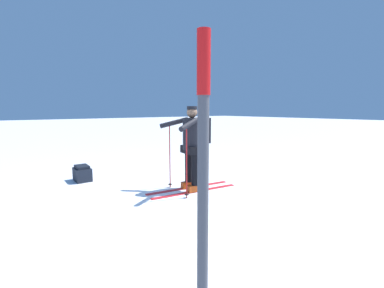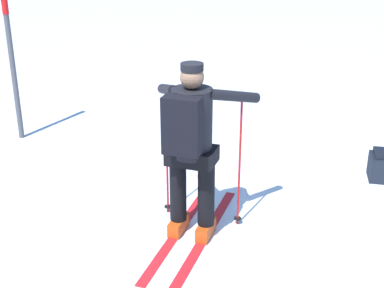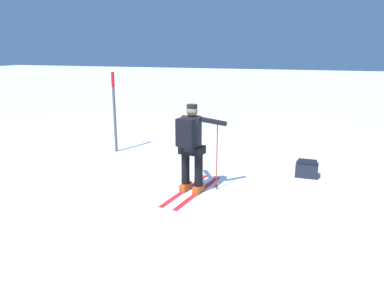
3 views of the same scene
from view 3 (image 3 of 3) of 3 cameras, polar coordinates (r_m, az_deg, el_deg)
ground_plane at (r=6.64m, az=-2.38°, el=-7.92°), size 80.00×80.00×0.00m
skier at (r=6.55m, az=-0.07°, el=0.19°), size 0.97×1.79×1.59m
dropped_backpack at (r=7.90m, az=17.09°, el=-3.65°), size 0.44×0.32×0.34m
trail_marker at (r=9.36m, az=-11.77°, el=5.63°), size 0.08×0.08×1.97m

